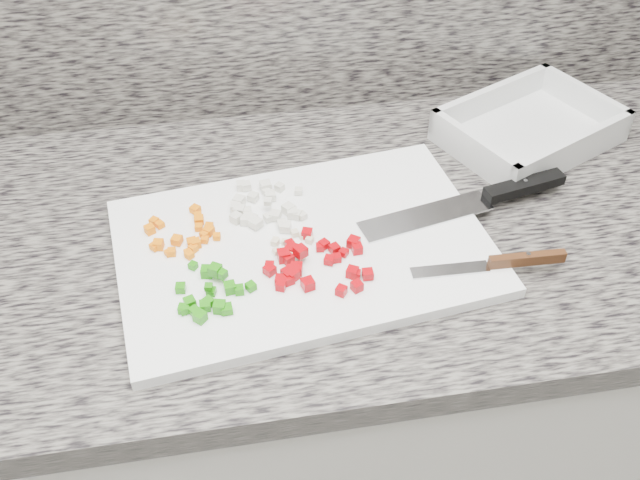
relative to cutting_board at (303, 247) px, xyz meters
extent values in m
cube|color=silver|center=(-0.01, 0.06, -0.48)|extent=(3.92, 0.62, 0.86)
cube|color=#67635B|center=(-0.01, 0.06, -0.03)|extent=(3.96, 0.64, 0.04)
cube|color=white|center=(0.00, 0.00, 0.00)|extent=(0.53, 0.39, 0.02)
cube|color=orange|center=(-0.20, 0.05, 0.01)|extent=(0.02, 0.02, 0.01)
cube|color=orange|center=(-0.19, 0.06, 0.01)|extent=(0.01, 0.01, 0.01)
cube|color=orange|center=(-0.12, 0.04, 0.01)|extent=(0.02, 0.02, 0.01)
cube|color=orange|center=(-0.13, 0.02, 0.01)|extent=(0.01, 0.01, 0.01)
cube|color=orange|center=(-0.15, 0.02, 0.01)|extent=(0.01, 0.01, 0.01)
cube|color=orange|center=(-0.18, 0.01, 0.01)|extent=(0.01, 0.01, 0.01)
cube|color=orange|center=(-0.20, 0.07, 0.01)|extent=(0.02, 0.02, 0.01)
cube|color=orange|center=(-0.18, 0.01, 0.01)|extent=(0.01, 0.01, 0.01)
cube|color=orange|center=(-0.15, 0.01, 0.01)|extent=(0.01, 0.01, 0.01)
cube|color=orange|center=(-0.14, 0.05, 0.01)|extent=(0.01, 0.01, 0.01)
cube|color=orange|center=(-0.14, 0.07, 0.01)|extent=(0.01, 0.01, 0.01)
cube|color=orange|center=(-0.20, 0.02, 0.01)|extent=(0.02, 0.02, 0.01)
cube|color=orange|center=(-0.14, 0.09, 0.01)|extent=(0.02, 0.02, 0.01)
cube|color=orange|center=(-0.14, 0.06, 0.01)|extent=(0.01, 0.01, 0.01)
cube|color=orange|center=(-0.15, 0.00, 0.01)|extent=(0.01, 0.01, 0.01)
cube|color=orange|center=(-0.13, 0.03, 0.01)|extent=(0.02, 0.02, 0.01)
cube|color=orange|center=(-0.17, 0.03, 0.01)|extent=(0.02, 0.02, 0.01)
cube|color=orange|center=(-0.15, 0.00, 0.01)|extent=(0.01, 0.01, 0.01)
cube|color=orange|center=(-0.11, 0.03, 0.01)|extent=(0.01, 0.01, 0.01)
cube|color=orange|center=(-0.14, 0.02, 0.01)|extent=(0.01, 0.01, 0.01)
cube|color=orange|center=(-0.12, 0.05, 0.01)|extent=(0.01, 0.01, 0.01)
cube|color=orange|center=(-0.19, 0.02, 0.01)|extent=(0.02, 0.02, 0.01)
cube|color=orange|center=(-0.14, 0.07, 0.01)|extent=(0.01, 0.01, 0.01)
cube|color=silver|center=(-0.01, 0.06, 0.02)|extent=(0.02, 0.02, 0.01)
cube|color=silver|center=(-0.04, 0.05, 0.01)|extent=(0.02, 0.02, 0.01)
cube|color=silver|center=(-0.06, 0.05, 0.01)|extent=(0.02, 0.02, 0.01)
cube|color=silver|center=(-0.01, 0.06, 0.02)|extent=(0.02, 0.02, 0.01)
cube|color=silver|center=(-0.08, 0.08, 0.02)|extent=(0.02, 0.02, 0.01)
cube|color=silver|center=(-0.02, 0.03, 0.02)|extent=(0.02, 0.02, 0.01)
cube|color=silver|center=(-0.06, 0.04, 0.02)|extent=(0.02, 0.02, 0.01)
cube|color=silver|center=(-0.07, 0.07, 0.01)|extent=(0.01, 0.01, 0.01)
cube|color=silver|center=(0.01, 0.05, 0.01)|extent=(0.01, 0.01, 0.01)
cube|color=silver|center=(-0.07, 0.13, 0.01)|extent=(0.01, 0.01, 0.01)
cube|color=silver|center=(0.00, 0.05, 0.01)|extent=(0.02, 0.02, 0.01)
cube|color=silver|center=(-0.06, 0.05, 0.01)|extent=(0.02, 0.02, 0.01)
cube|color=silver|center=(-0.08, 0.09, 0.02)|extent=(0.02, 0.02, 0.01)
cube|color=silver|center=(-0.08, 0.07, 0.02)|extent=(0.02, 0.02, 0.01)
cube|color=silver|center=(-0.02, 0.12, 0.01)|extent=(0.02, 0.02, 0.01)
cube|color=silver|center=(-0.04, 0.08, 0.02)|extent=(0.01, 0.01, 0.01)
cube|color=silver|center=(-0.03, 0.10, 0.02)|extent=(0.02, 0.02, 0.01)
cube|color=silver|center=(-0.07, 0.13, 0.01)|extent=(0.01, 0.01, 0.01)
cube|color=silver|center=(-0.09, 0.06, 0.02)|extent=(0.02, 0.02, 0.01)
cube|color=silver|center=(-0.06, 0.10, 0.01)|extent=(0.02, 0.02, 0.01)
cube|color=silver|center=(0.01, 0.10, 0.01)|extent=(0.01, 0.01, 0.01)
cube|color=silver|center=(-0.04, 0.12, 0.02)|extent=(0.02, 0.02, 0.01)
cube|color=silver|center=(-0.03, 0.05, 0.02)|extent=(0.02, 0.02, 0.01)
cube|color=silver|center=(-0.04, 0.11, 0.01)|extent=(0.01, 0.01, 0.01)
cube|color=silver|center=(-0.07, 0.06, 0.01)|extent=(0.01, 0.01, 0.01)
cube|color=silver|center=(-0.07, 0.05, 0.01)|extent=(0.01, 0.01, 0.01)
cube|color=silver|center=(-0.02, 0.04, 0.01)|extent=(0.01, 0.01, 0.01)
cube|color=#1E7E0B|center=(-0.15, -0.10, 0.01)|extent=(0.02, 0.02, 0.01)
cube|color=#1E7E0B|center=(-0.12, -0.10, 0.02)|extent=(0.02, 0.02, 0.01)
cube|color=#1E7E0B|center=(-0.14, -0.10, 0.01)|extent=(0.01, 0.01, 0.01)
cube|color=#1E7E0B|center=(-0.12, -0.05, 0.03)|extent=(0.02, 0.02, 0.01)
cube|color=#1E7E0B|center=(-0.13, -0.04, 0.02)|extent=(0.02, 0.02, 0.01)
cube|color=#1E7E0B|center=(-0.13, -0.09, 0.01)|extent=(0.02, 0.02, 0.01)
cube|color=#1E7E0B|center=(-0.15, -0.02, 0.01)|extent=(0.01, 0.01, 0.01)
cube|color=#1E7E0B|center=(-0.11, -0.11, 0.01)|extent=(0.01, 0.01, 0.01)
cube|color=#1E7E0B|center=(-0.10, -0.07, 0.02)|extent=(0.02, 0.02, 0.01)
cube|color=#1E7E0B|center=(-0.16, -0.10, 0.01)|extent=(0.01, 0.01, 0.01)
cube|color=#1E7E0B|center=(-0.16, -0.10, 0.01)|extent=(0.01, 0.01, 0.01)
cube|color=#1E7E0B|center=(-0.13, -0.08, 0.02)|extent=(0.01, 0.01, 0.01)
cube|color=#1E7E0B|center=(-0.08, -0.07, 0.01)|extent=(0.02, 0.02, 0.01)
cube|color=#1E7E0B|center=(-0.09, -0.08, 0.01)|extent=(0.01, 0.01, 0.01)
cube|color=#1E7E0B|center=(-0.11, -0.11, 0.01)|extent=(0.01, 0.01, 0.01)
cube|color=#1E7E0B|center=(-0.17, -0.06, 0.01)|extent=(0.01, 0.01, 0.01)
cube|color=#1E7E0B|center=(-0.14, -0.12, 0.02)|extent=(0.02, 0.02, 0.01)
cube|color=#1E7E0B|center=(-0.15, -0.09, 0.01)|extent=(0.02, 0.02, 0.01)
cube|color=#1E7E0B|center=(-0.11, -0.06, 0.02)|extent=(0.02, 0.02, 0.01)
cube|color=#1E7E0B|center=(-0.13, -0.08, 0.01)|extent=(0.01, 0.01, 0.01)
cube|color=#A40209|center=(0.07, -0.02, 0.02)|extent=(0.02, 0.02, 0.01)
cube|color=#A40209|center=(0.05, -0.10, 0.01)|extent=(0.02, 0.02, 0.01)
cube|color=#A40209|center=(-0.02, -0.06, 0.02)|extent=(0.01, 0.01, 0.01)
cube|color=#A40209|center=(-0.03, -0.07, 0.01)|extent=(0.02, 0.02, 0.01)
cube|color=#A40209|center=(-0.01, -0.04, 0.03)|extent=(0.02, 0.02, 0.01)
cube|color=#A40209|center=(-0.03, -0.03, 0.01)|extent=(0.02, 0.02, 0.01)
cube|color=#A40209|center=(0.06, -0.08, 0.01)|extent=(0.01, 0.01, 0.01)
cube|color=#A40209|center=(0.03, -0.10, 0.01)|extent=(0.02, 0.02, 0.01)
cube|color=#A40209|center=(-0.02, -0.07, 0.02)|extent=(0.02, 0.02, 0.01)
cube|color=#A40209|center=(-0.04, -0.07, 0.01)|extent=(0.02, 0.02, 0.01)
cube|color=#A40209|center=(-0.02, -0.06, 0.01)|extent=(0.02, 0.02, 0.01)
cube|color=#A40209|center=(0.07, -0.08, 0.02)|extent=(0.01, 0.01, 0.01)
cube|color=#A40209|center=(-0.05, -0.05, 0.01)|extent=(0.02, 0.02, 0.01)
cube|color=#A40209|center=(0.03, -0.01, 0.01)|extent=(0.02, 0.02, 0.01)
cube|color=#A40209|center=(-0.03, -0.06, 0.02)|extent=(0.02, 0.02, 0.01)
cube|color=#A40209|center=(-0.02, -0.02, 0.02)|extent=(0.02, 0.02, 0.01)
cube|color=#A40209|center=(0.03, -0.05, 0.01)|extent=(0.02, 0.02, 0.01)
cube|color=#A40209|center=(-0.04, -0.08, 0.01)|extent=(0.02, 0.02, 0.01)
cube|color=#A40209|center=(0.01, 0.01, 0.02)|extent=(0.02, 0.02, 0.01)
cube|color=#A40209|center=(0.05, -0.07, 0.02)|extent=(0.02, 0.02, 0.01)
cube|color=#A40209|center=(0.05, -0.03, 0.01)|extent=(0.02, 0.02, 0.01)
cube|color=#A40209|center=(-0.03, -0.03, 0.02)|extent=(0.02, 0.02, 0.02)
cube|color=#A40209|center=(0.07, -0.03, 0.01)|extent=(0.01, 0.01, 0.01)
cube|color=#A40209|center=(-0.02, -0.06, 0.02)|extent=(0.02, 0.02, 0.01)
cube|color=#A40209|center=(-0.05, -0.04, 0.01)|extent=(0.01, 0.01, 0.01)
cube|color=#A40209|center=(0.04, -0.04, 0.01)|extent=(0.01, 0.01, 0.01)
cube|color=#A40209|center=(-0.01, -0.08, 0.02)|extent=(0.02, 0.02, 0.01)
cube|color=#A40209|center=(-0.02, -0.01, 0.01)|extent=(0.01, 0.01, 0.01)
cube|color=#A40209|center=(0.04, -0.03, 0.01)|extent=(0.02, 0.02, 0.01)
cube|color=#A40209|center=(0.02, -0.02, 0.01)|extent=(0.01, 0.01, 0.01)
cube|color=beige|center=(-0.01, -0.03, 0.01)|extent=(0.01, 0.01, 0.01)
cube|color=beige|center=(-0.04, 0.00, 0.01)|extent=(0.01, 0.01, 0.01)
cube|color=beige|center=(0.01, 0.00, 0.01)|extent=(0.01, 0.01, 0.01)
cube|color=beige|center=(-0.02, -0.02, 0.01)|extent=(0.01, 0.01, 0.01)
cube|color=beige|center=(-0.04, -0.01, 0.01)|extent=(0.01, 0.01, 0.01)
cube|color=beige|center=(-0.04, 0.01, 0.01)|extent=(0.01, 0.01, 0.01)
cube|color=beige|center=(0.00, 0.01, 0.01)|extent=(0.01, 0.01, 0.01)
cube|color=beige|center=(-0.02, -0.02, 0.01)|extent=(0.01, 0.01, 0.01)
cube|color=beige|center=(-0.01, 0.02, 0.01)|extent=(0.01, 0.01, 0.01)
cube|color=beige|center=(0.00, 0.01, 0.01)|extent=(0.01, 0.01, 0.01)
cube|color=beige|center=(-0.02, 0.00, 0.01)|extent=(0.01, 0.01, 0.01)
cube|color=beige|center=(-0.02, -0.02, 0.01)|extent=(0.01, 0.01, 0.01)
cube|color=#BBBDC1|center=(0.18, 0.02, 0.01)|extent=(0.20, 0.08, 0.00)
cube|color=black|center=(0.34, 0.06, 0.02)|extent=(0.13, 0.05, 0.02)
cylinder|color=#BBBDC1|center=(0.34, 0.06, 0.03)|extent=(0.01, 0.01, 0.00)
cube|color=#BBBDC1|center=(0.18, -0.09, 0.01)|extent=(0.10, 0.02, 0.00)
cube|color=#492712|center=(0.28, -0.09, 0.02)|extent=(0.10, 0.01, 0.02)
cylinder|color=#BBBDC1|center=(0.28, -0.09, 0.03)|extent=(0.01, 0.01, 0.00)
cube|color=silver|center=(0.40, 0.20, 0.00)|extent=(0.32, 0.29, 0.01)
cube|color=silver|center=(0.37, 0.28, 0.03)|extent=(0.25, 0.12, 0.04)
cube|color=silver|center=(0.44, 0.12, 0.03)|extent=(0.25, 0.12, 0.04)
cube|color=silver|center=(0.52, 0.25, 0.03)|extent=(0.09, 0.18, 0.04)
cube|color=silver|center=(0.29, 0.15, 0.03)|extent=(0.09, 0.18, 0.04)
camera|label=1|loc=(-0.09, -0.70, 0.67)|focal=40.00mm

